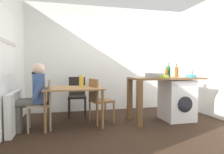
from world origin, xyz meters
The scene contains 20 objects.
ground_plane centered at (0.00, 0.00, 0.00)m, with size 5.46×5.46×0.00m, color black.
wall_back centered at (0.00, 1.75, 1.35)m, with size 4.60×0.10×2.70m, color white.
radiator centered at (-2.02, 0.30, 0.35)m, with size 0.10×0.80×0.70m, color white.
dining_table centered at (-0.99, 0.47, 0.64)m, with size 1.10×0.76×0.74m.
chair_person_seat centered at (-1.54, 0.37, 0.51)m, with size 0.44×0.44×0.90m.
chair_opposite centered at (-0.51, 0.50, 0.51)m, with size 0.50×0.50×0.90m.
chair_spare_by_wall centered at (-0.89, 1.24, 0.51)m, with size 0.42×0.42×0.90m.
seated_person centered at (-1.70, 0.36, 0.67)m, with size 0.52×0.53×1.20m.
kitchen_counter centered at (0.69, 0.38, 0.76)m, with size 1.50×0.68×0.92m.
washing_machine centered at (1.17, 0.38, 0.43)m, with size 0.60×0.61×0.86m.
sink_basin centered at (0.64, 0.38, 0.97)m, with size 0.38×0.38×0.09m, color #9EA0A5.
tap centered at (0.64, 0.56, 1.06)m, with size 0.02×0.02×0.28m, color #B2B2B7.
bottle_tall_green centered at (0.96, 0.47, 1.03)m, with size 0.07×0.07×0.23m.
bottle_squat_brown centered at (1.07, 0.56, 1.05)m, with size 0.08×0.08×0.29m.
bottle_clear_small centered at (1.19, 0.44, 1.05)m, with size 0.08×0.08×0.28m.
mixing_bowl centered at (0.75, 0.18, 0.95)m, with size 0.19×0.19×0.05m.
utensil_crock centered at (1.53, 0.43, 0.99)m, with size 0.11×0.11×0.30m.
colander centered at (1.35, 0.16, 0.95)m, with size 0.20×0.20×0.06m.
vase centered at (-0.84, 0.57, 0.85)m, with size 0.09×0.09×0.23m, color gold.
scissors centered at (0.85, 0.28, 0.92)m, with size 0.15×0.06×0.01m.
Camera 1 is at (-1.15, -3.33, 1.12)m, focal length 31.26 mm.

